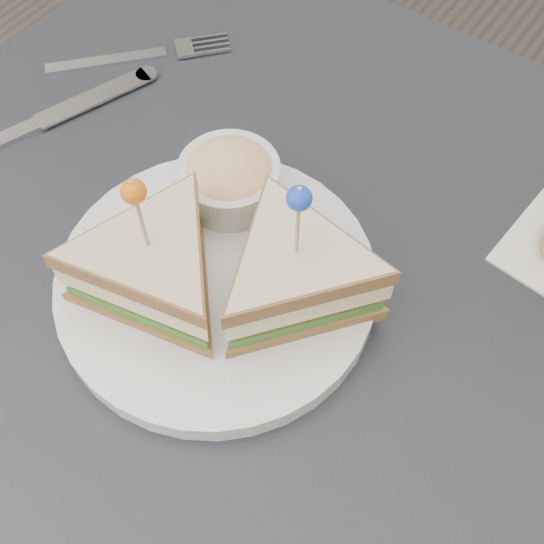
# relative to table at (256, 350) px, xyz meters

# --- Properties ---
(ground_plane) EXTENTS (3.50, 3.50, 0.00)m
(ground_plane) POSITION_rel_table_xyz_m (0.00, 0.00, -0.67)
(ground_plane) COLOR #3F3833
(table) EXTENTS (0.80, 0.80, 0.75)m
(table) POSITION_rel_table_xyz_m (0.00, 0.00, 0.00)
(table) COLOR black
(table) RESTS_ON ground
(plate_meal) EXTENTS (0.32, 0.32, 0.15)m
(plate_meal) POSITION_rel_table_xyz_m (-0.03, -0.00, 0.12)
(plate_meal) COLOR silver
(plate_meal) RESTS_ON table
(cutlery_fork) EXTENTS (0.14, 0.15, 0.01)m
(cutlery_fork) POSITION_rel_table_xyz_m (-0.27, 0.18, 0.08)
(cutlery_fork) COLOR silver
(cutlery_fork) RESTS_ON table
(cutlery_knife) EXTENTS (0.09, 0.21, 0.01)m
(cutlery_knife) POSITION_rel_table_xyz_m (-0.28, 0.05, 0.08)
(cutlery_knife) COLOR silver
(cutlery_knife) RESTS_ON table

